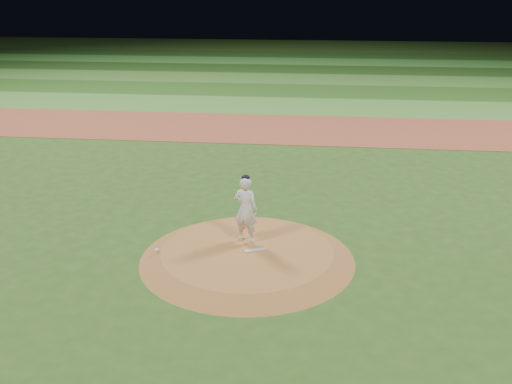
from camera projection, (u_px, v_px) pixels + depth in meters
name	position (u px, v px, depth m)	size (l,w,h in m)	color
ground	(247.00, 259.00, 14.66)	(120.00, 120.00, 0.00)	#294D19
infield_dirt_band	(284.00, 129.00, 27.71)	(70.00, 6.00, 0.02)	brown
outfield_stripe_0	(290.00, 106.00, 32.84)	(70.00, 5.00, 0.02)	#3F7A2C
outfield_stripe_1	(294.00, 91.00, 37.51)	(70.00, 5.00, 0.02)	#254E19
outfield_stripe_2	(298.00, 79.00, 42.17)	(70.00, 5.00, 0.02)	#3A6F28
outfield_stripe_3	(300.00, 69.00, 46.84)	(70.00, 5.00, 0.02)	#1D4215
outfield_stripe_4	(302.00, 61.00, 51.50)	(70.00, 5.00, 0.02)	#347C2D
outfield_stripe_5	(304.00, 55.00, 56.16)	(70.00, 5.00, 0.02)	#1C4616
pitchers_mound	(247.00, 254.00, 14.62)	(5.50, 5.50, 0.25)	#9E6331
pitching_rubber	(255.00, 250.00, 14.53)	(0.55, 0.14, 0.03)	beige
rosin_bag	(157.00, 250.00, 14.51)	(0.12, 0.12, 0.06)	silver
pitcher_on_mound	(246.00, 209.00, 14.78)	(0.75, 0.61, 1.84)	white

